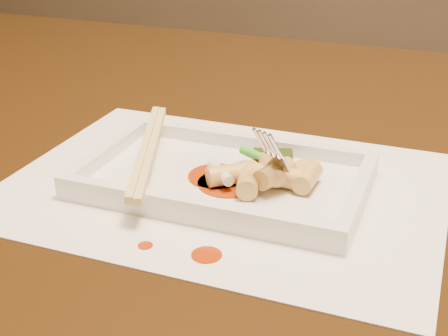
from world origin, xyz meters
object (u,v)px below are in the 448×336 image
(placemat, at_px, (224,186))
(fork, at_px, (307,106))
(table, at_px, (208,205))
(plate_base, at_px, (224,182))
(chopstick_a, at_px, (145,148))

(placemat, distance_m, fork, 0.11)
(table, height_order, placemat, placemat)
(table, distance_m, plate_base, 0.18)
(plate_base, height_order, chopstick_a, chopstick_a)
(table, relative_size, chopstick_a, 6.53)
(plate_base, height_order, fork, fork)
(placemat, xyz_separation_m, plate_base, (0.00, 0.00, 0.00))
(plate_base, bearing_deg, chopstick_a, 180.00)
(chopstick_a, bearing_deg, table, 85.08)
(placemat, height_order, fork, fork)
(plate_base, bearing_deg, table, 118.37)
(table, xyz_separation_m, fork, (0.14, -0.11, 0.18))
(fork, bearing_deg, plate_base, -165.58)
(table, relative_size, fork, 10.00)
(placemat, distance_m, chopstick_a, 0.09)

